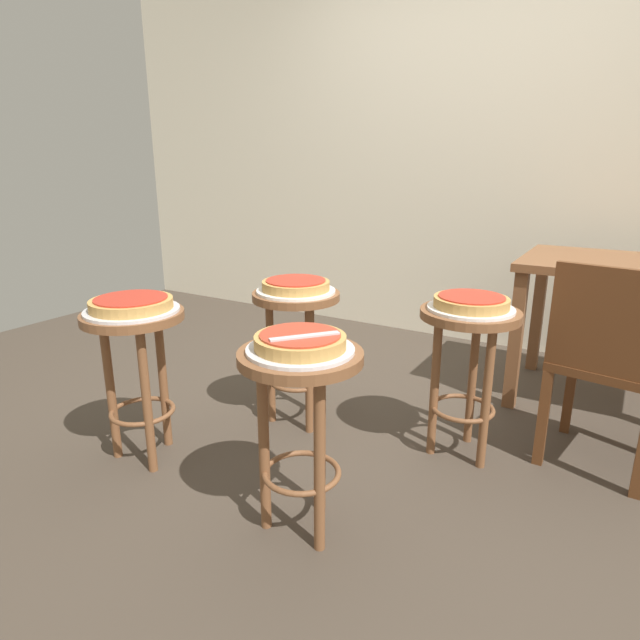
# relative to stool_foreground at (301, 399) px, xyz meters

# --- Properties ---
(ground_plane) EXTENTS (6.00, 6.00, 0.00)m
(ground_plane) POSITION_rel_stool_foreground_xyz_m (-0.09, 0.70, -0.48)
(ground_plane) COLOR #42382D
(back_wall) EXTENTS (6.00, 0.10, 3.00)m
(back_wall) POSITION_rel_stool_foreground_xyz_m (-0.09, 2.35, 1.02)
(back_wall) COLOR beige
(back_wall) RESTS_ON ground_plane
(stool_foreground) EXTENTS (0.40, 0.40, 0.64)m
(stool_foreground) POSITION_rel_stool_foreground_xyz_m (0.00, 0.00, 0.00)
(stool_foreground) COLOR brown
(stool_foreground) RESTS_ON ground_plane
(serving_plate_foreground) EXTENTS (0.34, 0.34, 0.01)m
(serving_plate_foreground) POSITION_rel_stool_foreground_xyz_m (0.00, 0.00, 0.17)
(serving_plate_foreground) COLOR silver
(serving_plate_foreground) RESTS_ON stool_foreground
(pizza_foreground) EXTENTS (0.29, 0.29, 0.05)m
(pizza_foreground) POSITION_rel_stool_foreground_xyz_m (0.00, 0.00, 0.20)
(pizza_foreground) COLOR tan
(pizza_foreground) RESTS_ON serving_plate_foreground
(stool_middle) EXTENTS (0.40, 0.40, 0.64)m
(stool_middle) POSITION_rel_stool_foreground_xyz_m (-0.82, 0.04, 0.00)
(stool_middle) COLOR brown
(stool_middle) RESTS_ON ground_plane
(serving_plate_middle) EXTENTS (0.37, 0.37, 0.01)m
(serving_plate_middle) POSITION_rel_stool_foreground_xyz_m (-0.82, 0.04, 0.17)
(serving_plate_middle) COLOR silver
(serving_plate_middle) RESTS_ON stool_middle
(pizza_middle) EXTENTS (0.32, 0.32, 0.05)m
(pizza_middle) POSITION_rel_stool_foreground_xyz_m (-0.82, 0.04, 0.20)
(pizza_middle) COLOR tan
(pizza_middle) RESTS_ON serving_plate_middle
(stool_leftside) EXTENTS (0.40, 0.40, 0.64)m
(stool_leftside) POSITION_rel_stool_foreground_xyz_m (-0.45, 0.65, 0.00)
(stool_leftside) COLOR brown
(stool_leftside) RESTS_ON ground_plane
(serving_plate_leftside) EXTENTS (0.36, 0.36, 0.01)m
(serving_plate_leftside) POSITION_rel_stool_foreground_xyz_m (-0.45, 0.65, 0.17)
(serving_plate_leftside) COLOR white
(serving_plate_leftside) RESTS_ON stool_leftside
(pizza_leftside) EXTENTS (0.30, 0.30, 0.05)m
(pizza_leftside) POSITION_rel_stool_foreground_xyz_m (-0.45, 0.65, 0.20)
(pizza_leftside) COLOR tan
(pizza_leftside) RESTS_ON serving_plate_leftside
(stool_rear) EXTENTS (0.40, 0.40, 0.64)m
(stool_rear) POSITION_rel_stool_foreground_xyz_m (0.32, 0.76, 0.00)
(stool_rear) COLOR brown
(stool_rear) RESTS_ON ground_plane
(serving_plate_rear) EXTENTS (0.34, 0.34, 0.01)m
(serving_plate_rear) POSITION_rel_stool_foreground_xyz_m (0.32, 0.76, 0.17)
(serving_plate_rear) COLOR silver
(serving_plate_rear) RESTS_ON stool_rear
(pizza_rear) EXTENTS (0.29, 0.29, 0.05)m
(pizza_rear) POSITION_rel_stool_foreground_xyz_m (0.32, 0.76, 0.20)
(pizza_rear) COLOR tan
(pizza_rear) RESTS_ON serving_plate_rear
(dining_table) EXTENTS (1.08, 0.71, 0.74)m
(dining_table) POSITION_rel_stool_foreground_xyz_m (0.89, 1.65, 0.15)
(dining_table) COLOR brown
(dining_table) RESTS_ON ground_plane
(wooden_chair) EXTENTS (0.46, 0.46, 0.85)m
(wooden_chair) POSITION_rel_stool_foreground_xyz_m (0.82, 0.93, -0.01)
(wooden_chair) COLOR #5B3319
(wooden_chair) RESTS_ON ground_plane
(pizza_server_knife) EXTENTS (0.16, 0.19, 0.01)m
(pizza_server_knife) POSITION_rel_stool_foreground_xyz_m (0.03, -0.02, 0.22)
(pizza_server_knife) COLOR silver
(pizza_server_knife) RESTS_ON pizza_foreground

